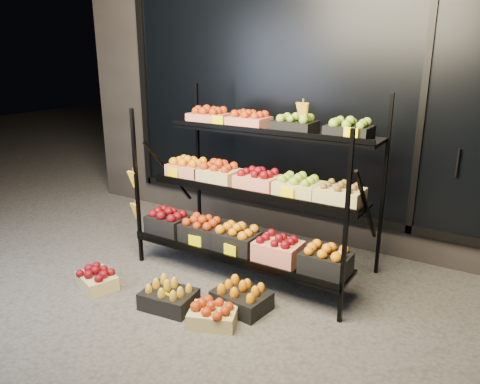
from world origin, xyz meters
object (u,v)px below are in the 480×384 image
Objects in this scene: floor_crate_left at (97,278)px; floor_crate_midleft at (169,296)px; floor_crate_midright at (213,314)px; display_rack at (252,190)px.

floor_crate_left is 0.94× the size of floor_crate_midleft.
floor_crate_midleft is 0.44m from floor_crate_midright.
floor_crate_left is 0.76m from floor_crate_midleft.
display_rack reaches higher than floor_crate_midleft.
floor_crate_left is at bearing 162.09° from floor_crate_midright.
floor_crate_left is at bearing -133.52° from display_rack.
floor_crate_midleft reaches higher than floor_crate_left.
floor_crate_midright is (1.20, 0.07, 0.00)m from floor_crate_left.
floor_crate_midright is at bearing -76.88° from display_rack.
display_rack is 1.58m from floor_crate_left.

